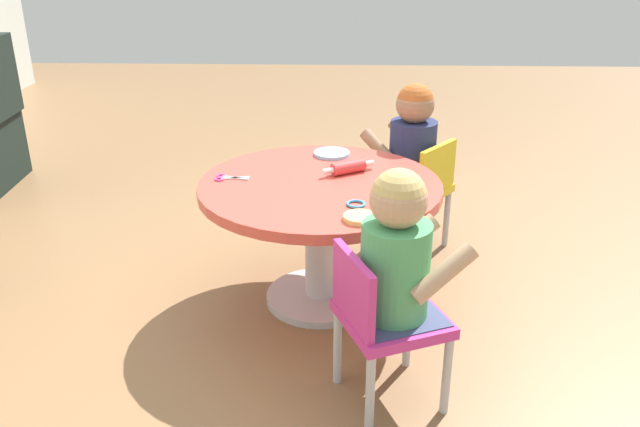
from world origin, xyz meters
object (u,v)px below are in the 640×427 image
at_px(craft_table, 320,210).
at_px(seated_child_left, 397,251).
at_px(rolling_pin, 348,167).
at_px(craft_scissors, 227,178).
at_px(child_chair_left, 382,318).
at_px(seated_child_right, 412,140).
at_px(child_chair_right, 417,189).

relative_size(craft_table, seated_child_left, 1.83).
xyz_separation_m(rolling_pin, craft_scissors, (-0.08, 0.47, -0.02)).
height_order(child_chair_left, seated_child_left, seated_child_left).
bearing_deg(rolling_pin, craft_table, 134.46).
distance_m(craft_table, seated_child_left, 0.66).
xyz_separation_m(craft_table, seated_child_right, (0.51, -0.40, 0.13)).
distance_m(craft_table, craft_scissors, 0.38).
xyz_separation_m(craft_table, craft_scissors, (0.03, 0.36, 0.12)).
distance_m(craft_table, rolling_pin, 0.21).
xyz_separation_m(seated_child_right, craft_scissors, (-0.48, 0.76, -0.01)).
height_order(child_chair_right, seated_child_right, seated_child_right).
distance_m(seated_child_left, seated_child_right, 1.11).
bearing_deg(child_chair_right, seated_child_right, 51.60).
xyz_separation_m(craft_table, seated_child_left, (-0.60, -0.25, 0.13)).
xyz_separation_m(child_chair_right, seated_child_right, (0.02, 0.03, 0.23)).
relative_size(seated_child_left, craft_scissors, 3.76).
bearing_deg(craft_scissors, seated_child_left, -135.59).
relative_size(craft_table, child_chair_left, 1.74).
height_order(craft_table, seated_child_right, seated_child_right).
xyz_separation_m(child_chair_left, seated_child_left, (0.02, -0.04, 0.23)).
height_order(craft_table, rolling_pin, rolling_pin).
bearing_deg(rolling_pin, child_chair_right, -40.23).
bearing_deg(child_chair_right, child_chair_left, 168.90).
bearing_deg(seated_child_right, rolling_pin, 144.38).
xyz_separation_m(craft_table, rolling_pin, (0.11, -0.11, 0.14)).
xyz_separation_m(seated_child_left, child_chair_right, (1.08, -0.18, -0.23)).
bearing_deg(child_chair_right, rolling_pin, 139.77).
distance_m(child_chair_right, craft_scissors, 0.94).
distance_m(seated_child_left, rolling_pin, 0.72).
bearing_deg(child_chair_right, craft_scissors, 119.91).
relative_size(seated_child_left, child_chair_right, 0.95).
bearing_deg(craft_table, child_chair_left, -160.72).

